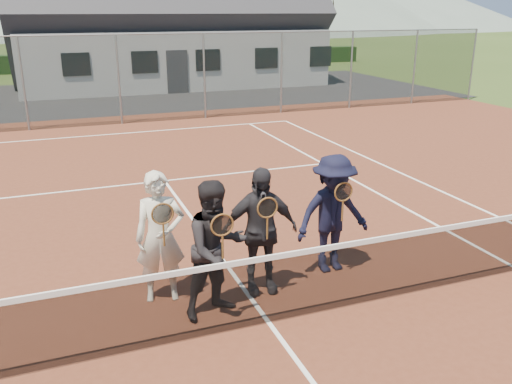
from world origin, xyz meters
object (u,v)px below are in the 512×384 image
Objects in this scene: player_a at (160,237)px; clubhouse at (167,5)px; player_c at (260,231)px; tennis_net at (269,286)px; player_d at (333,214)px; player_b at (216,249)px.

clubhouse is at bearing 77.41° from player_a.
player_a is 1.00× the size of player_c.
clubhouse reaches higher than tennis_net.
player_c is at bearing -170.21° from player_d.
player_a is at bearing 134.99° from tennis_net.
player_b is at bearing -100.89° from clubhouse.
player_a is at bearing 178.90° from player_d.
clubhouse reaches higher than player_d.
tennis_net is 6.49× the size of player_c.
player_b is (0.59, -0.62, -0.00)m from player_a.
clubhouse is at bearing 80.54° from tennis_net.
clubhouse is at bearing 79.11° from player_b.
tennis_net is at bearing -43.10° from player_b.
player_b is 0.81m from player_c.
player_b is at bearing -46.59° from player_a.
player_b and player_c have the same top height.
tennis_net is at bearing -45.01° from player_a.
clubhouse is at bearing 83.65° from player_d.
player_c is at bearing 76.40° from tennis_net.
clubhouse is 8.67× the size of player_d.
player_b is 1.00× the size of player_c.
player_c is (0.20, 0.85, 0.38)m from tennis_net.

